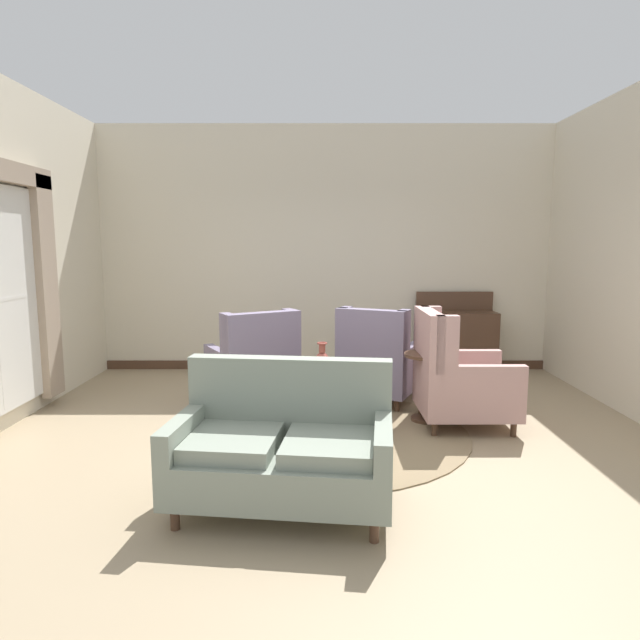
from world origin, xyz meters
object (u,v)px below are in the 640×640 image
(armchair_foreground_right, at_px, (459,379))
(armchair_far_left, at_px, (381,363))
(side_table, at_px, (429,381))
(armchair_beside_settee, at_px, (257,366))
(porcelain_vase, at_px, (325,365))
(settee, at_px, (286,449))
(coffee_table, at_px, (325,390))
(sideboard, at_px, (459,338))

(armchair_foreground_right, bearing_deg, armchair_far_left, 41.23)
(armchair_far_left, relative_size, side_table, 1.59)
(armchair_foreground_right, relative_size, side_table, 1.63)
(armchair_foreground_right, height_order, armchair_beside_settee, armchair_foreground_right)
(porcelain_vase, relative_size, armchair_foreground_right, 0.32)
(porcelain_vase, xyz_separation_m, armchair_far_left, (0.62, 1.03, -0.21))
(armchair_far_left, bearing_deg, side_table, 147.29)
(porcelain_vase, distance_m, armchair_foreground_right, 1.33)
(settee, xyz_separation_m, armchair_foreground_right, (1.55, 1.65, 0.06))
(settee, height_order, armchair_foreground_right, armchair_foreground_right)
(porcelain_vase, distance_m, armchair_beside_settee, 1.15)
(coffee_table, relative_size, porcelain_vase, 2.41)
(armchair_foreground_right, bearing_deg, sideboard, -14.11)
(armchair_beside_settee, xyz_separation_m, side_table, (1.75, -0.49, -0.04))
(coffee_table, xyz_separation_m, armchair_far_left, (0.61, 1.01, 0.04))
(armchair_beside_settee, bearing_deg, armchair_far_left, 157.07)
(porcelain_vase, relative_size, side_table, 0.53)
(armchair_beside_settee, distance_m, sideboard, 2.97)
(armchair_foreground_right, bearing_deg, coffee_table, 100.86)
(armchair_far_left, bearing_deg, porcelain_vase, 84.15)
(armchair_far_left, bearing_deg, settee, 95.10)
(armchair_foreground_right, relative_size, armchair_beside_settee, 1.03)
(porcelain_vase, bearing_deg, sideboard, 52.95)
(porcelain_vase, bearing_deg, side_table, 20.26)
(settee, relative_size, armchair_far_left, 1.38)
(settee, height_order, armchair_beside_settee, armchair_beside_settee)
(side_table, height_order, sideboard, sideboard)
(armchair_beside_settee, distance_m, side_table, 1.82)
(side_table, bearing_deg, armchair_foreground_right, -22.07)
(armchair_far_left, relative_size, armchair_beside_settee, 1.00)
(armchair_beside_settee, bearing_deg, armchair_foreground_right, 133.70)
(porcelain_vase, distance_m, sideboard, 3.02)
(side_table, distance_m, sideboard, 2.18)
(coffee_table, relative_size, armchair_beside_settee, 0.80)
(sideboard, bearing_deg, settee, -118.80)
(settee, distance_m, armchair_beside_settee, 2.29)
(armchair_foreground_right, xyz_separation_m, side_table, (-0.26, 0.11, -0.05))
(porcelain_vase, height_order, armchair_beside_settee, armchair_beside_settee)
(settee, distance_m, sideboard, 4.32)
(armchair_foreground_right, bearing_deg, porcelain_vase, 101.83)
(settee, distance_m, armchair_far_left, 2.56)
(sideboard, bearing_deg, armchair_far_left, -130.95)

